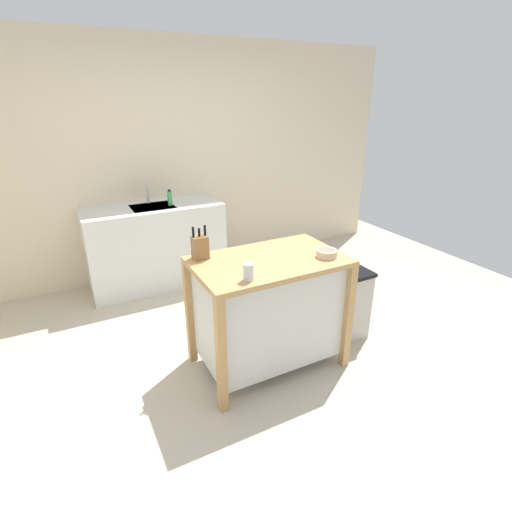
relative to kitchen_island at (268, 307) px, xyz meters
name	(u,v)px	position (x,y,z in m)	size (l,w,h in m)	color
ground_plane	(261,359)	(-0.03, 0.05, -0.51)	(6.70, 6.70, 0.00)	#BCB29E
wall_back	(172,162)	(-0.03, 2.19, 0.79)	(5.70, 0.10, 2.60)	beige
kitchen_island	(268,307)	(0.00, 0.00, 0.00)	(1.11, 0.68, 0.91)	tan
knife_block	(200,247)	(-0.43, 0.24, 0.49)	(0.11, 0.09, 0.25)	olive
bowl_ceramic_small	(327,253)	(0.40, -0.16, 0.43)	(0.15, 0.15, 0.05)	beige
drinking_cup	(248,272)	(-0.29, -0.24, 0.46)	(0.07, 0.07, 0.12)	silver
trash_bin	(347,304)	(0.79, 0.01, -0.19)	(0.36, 0.28, 0.63)	#B7B2A8
sink_counter	(156,246)	(-0.40, 1.84, -0.05)	(1.46, 0.60, 0.91)	silver
sink_faucet	(148,193)	(-0.40, 1.98, 0.51)	(0.02, 0.02, 0.22)	#B7BCC1
bottle_dish_soap	(170,198)	(-0.21, 1.78, 0.48)	(0.05, 0.05, 0.17)	green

